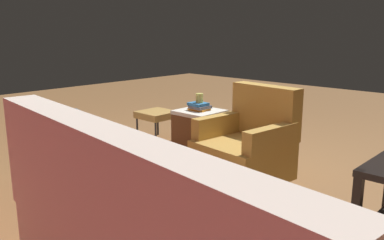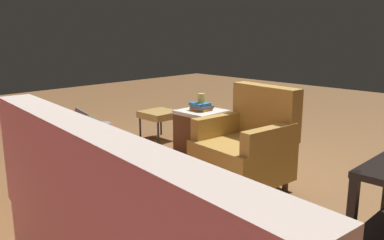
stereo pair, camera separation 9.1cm
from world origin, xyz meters
name	(u,v)px [view 2 (the right image)]	position (x,y,z in m)	size (l,w,h in m)	color
ground	(211,164)	(0.00, 0.00, 0.00)	(12.00, 12.00, 0.00)	olive
armchair	(247,147)	(-0.63, 0.25, 0.36)	(0.74, 0.75, 0.87)	#B78C3F
laptop_desk	(94,141)	(0.28, 1.17, 0.42)	(0.56, 0.44, 0.48)	olive
laptop	(88,129)	(0.29, 1.21, 0.53)	(0.37, 0.32, 0.21)	silver
wicker_hamper	(201,132)	(0.33, -0.20, 0.24)	(0.45, 0.45, 0.48)	brown
book_stack_hamper	(201,107)	(0.33, -0.20, 0.52)	(0.22, 0.20, 0.08)	orange
yellow_mug	(201,98)	(0.33, -0.20, 0.61)	(0.08, 0.08, 0.10)	#D8D866
tv_remote	(200,107)	(0.43, -0.28, 0.49)	(0.05, 0.16, 0.02)	#262628
ottoman	(159,115)	(1.06, -0.23, 0.31)	(0.40, 0.40, 0.36)	#AD8442
circular_rug	(89,157)	(1.06, 0.77, 0.01)	(1.31, 1.31, 0.01)	beige
pet_bowl_steel	(104,125)	(2.15, -0.13, 0.03)	(0.20, 0.20, 0.05)	silver
pet_bowl_teal	(90,121)	(2.48, -0.12, 0.03)	(0.20, 0.20, 0.05)	teal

